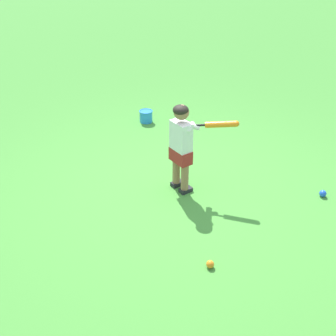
{
  "coord_description": "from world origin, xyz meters",
  "views": [
    {
      "loc": [
        -1.96,
        3.82,
        2.81
      ],
      "look_at": [
        -0.03,
        0.34,
        0.45
      ],
      "focal_mm": 45.26,
      "sensor_mm": 36.0,
      "label": 1
    }
  ],
  "objects_px": {
    "play_ball_by_bucket": "(323,194)",
    "toy_bucket": "(146,116)",
    "child_batter": "(183,141)",
    "play_ball_center_lawn": "(210,264)"
  },
  "relations": [
    {
      "from": "play_ball_by_bucket",
      "to": "toy_bucket",
      "type": "xyz_separation_m",
      "value": [
        2.9,
        -0.79,
        0.06
      ]
    },
    {
      "from": "child_batter",
      "to": "play_ball_center_lawn",
      "type": "distance_m",
      "value": 1.47
    },
    {
      "from": "play_ball_center_lawn",
      "to": "toy_bucket",
      "type": "distance_m",
      "value": 3.34
    },
    {
      "from": "child_batter",
      "to": "play_ball_center_lawn",
      "type": "xyz_separation_m",
      "value": [
        -0.83,
        1.05,
        -0.61
      ]
    },
    {
      "from": "toy_bucket",
      "to": "play_ball_center_lawn",
      "type": "bearing_deg",
      "value": 131.76
    },
    {
      "from": "play_ball_by_bucket",
      "to": "toy_bucket",
      "type": "height_order",
      "value": "toy_bucket"
    },
    {
      "from": "child_batter",
      "to": "play_ball_center_lawn",
      "type": "relative_size",
      "value": 14.27
    },
    {
      "from": "play_ball_center_lawn",
      "to": "toy_bucket",
      "type": "xyz_separation_m",
      "value": [
        2.23,
        -2.49,
        0.06
      ]
    },
    {
      "from": "play_ball_by_bucket",
      "to": "play_ball_center_lawn",
      "type": "distance_m",
      "value": 1.83
    },
    {
      "from": "play_ball_center_lawn",
      "to": "toy_bucket",
      "type": "height_order",
      "value": "toy_bucket"
    }
  ]
}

